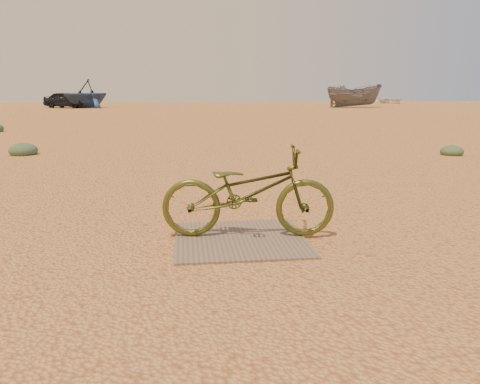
{
  "coord_description": "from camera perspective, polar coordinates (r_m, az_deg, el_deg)",
  "views": [
    {
      "loc": [
        -0.75,
        -4.29,
        1.5
      ],
      "look_at": [
        -0.2,
        0.27,
        0.51
      ],
      "focal_mm": 35.0,
      "sensor_mm": 36.0,
      "label": 1
    }
  ],
  "objects": [
    {
      "name": "boat_far_left",
      "position": [
        44.39,
        -18.28,
        11.34
      ],
      "size": [
        6.19,
        6.3,
        2.51
      ],
      "primitive_type": "imported",
      "rotation": [
        0.0,
        0.0,
        -0.66
      ],
      "color": "navy",
      "rests_on": "ground"
    },
    {
      "name": "kale_b",
      "position": [
        12.29,
        24.38,
        4.14
      ],
      "size": [
        0.53,
        0.53,
        0.29
      ],
      "primitive_type": "ellipsoid",
      "color": "#506C49",
      "rests_on": "ground"
    },
    {
      "name": "ground",
      "position": [
        4.61,
        2.87,
        -6.81
      ],
      "size": [
        120.0,
        120.0,
        0.0
      ],
      "primitive_type": "plane",
      "color": "#E09A54",
      "rests_on": "ground"
    },
    {
      "name": "kale_a",
      "position": [
        12.4,
        -24.87,
        4.16
      ],
      "size": [
        0.66,
        0.66,
        0.36
      ],
      "primitive_type": "ellipsoid",
      "color": "#506C49",
      "rests_on": "ground"
    },
    {
      "name": "plywood_board",
      "position": [
        4.82,
        0.0,
        -5.76
      ],
      "size": [
        1.33,
        1.3,
        0.02
      ],
      "primitive_type": "cube",
      "color": "#755E50",
      "rests_on": "ground"
    },
    {
      "name": "boat_mid_right",
      "position": [
        44.44,
        13.76,
        11.32
      ],
      "size": [
        5.59,
        2.68,
        2.08
      ],
      "primitive_type": "imported",
      "rotation": [
        0.0,
        0.0,
        1.7
      ],
      "color": "slate",
      "rests_on": "ground"
    },
    {
      "name": "car",
      "position": [
        44.92,
        -20.37,
        10.49
      ],
      "size": [
        4.44,
        3.27,
        1.41
      ],
      "primitive_type": "imported",
      "rotation": [
        0.0,
        0.0,
        1.13
      ],
      "color": "black",
      "rests_on": "ground"
    },
    {
      "name": "boat_far_right",
      "position": [
        59.62,
        17.93,
        10.65
      ],
      "size": [
        3.29,
        4.4,
        0.87
      ],
      "primitive_type": "imported",
      "rotation": [
        0.0,
        0.0,
        0.08
      ],
      "color": "silver",
      "rests_on": "ground"
    },
    {
      "name": "bicycle",
      "position": [
        4.79,
        1.0,
        0.0
      ],
      "size": [
        1.83,
        0.81,
        0.93
      ],
      "primitive_type": "imported",
      "rotation": [
        0.0,
        0.0,
        1.46
      ],
      "color": "#474D1D",
      "rests_on": "plywood_board"
    }
  ]
}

